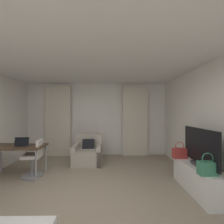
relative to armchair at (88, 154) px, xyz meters
The scene contains 13 objects.
ground_plane 2.10m from the armchair, 84.66° to the right, with size 12.00×12.00×0.00m, color gray.
wall_window 1.41m from the armchair, 78.60° to the left, with size 5.12×0.06×2.60m.
ceiling 3.13m from the armchair, 84.66° to the right, with size 5.12×6.12×0.06m, color white.
curtain_left_panel 1.73m from the armchair, 144.90° to the left, with size 0.90×0.06×2.50m.
curtain_right_panel 2.02m from the armchair, 27.89° to the left, with size 0.90×0.06×2.50m.
armchair is the anchor object (origin of this frame).
desk 1.87m from the armchair, 149.59° to the right, with size 1.26×0.64×0.74m.
desk_chair 1.50m from the armchair, 142.04° to the right, with size 0.48×0.48×0.88m.
laptop 1.77m from the armchair, 146.87° to the right, with size 0.34×0.27×0.22m.
tv_console 2.94m from the armchair, 35.43° to the right, with size 0.45×1.29×0.52m.
tv_flatscreen 3.03m from the armchair, 36.11° to the right, with size 0.20×1.08×0.73m.
handbag_primary 2.58m from the armchair, 28.78° to the right, with size 0.30×0.14×0.37m.
handbag_secondary 3.16m from the armchair, 43.39° to the right, with size 0.30×0.14×0.37m.
Camera 1 is at (0.47, -2.60, 1.57)m, focal length 24.67 mm.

